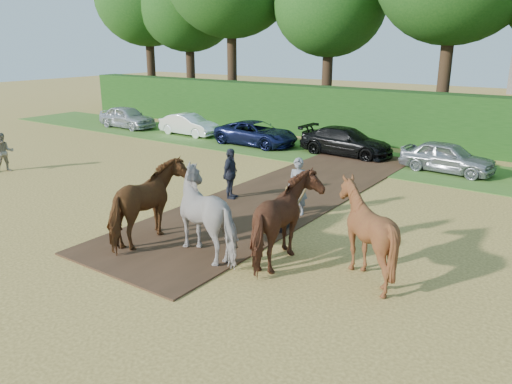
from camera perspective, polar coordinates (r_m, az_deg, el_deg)
The scene contains 8 objects.
ground at distance 15.12m, azimuth -15.68°, elevation -5.69°, with size 120.00×120.00×0.00m, color gold.
earth_strip at distance 19.15m, azimuth 3.59°, elevation -0.18°, with size 4.50×17.00×0.05m, color #472D1C.
grass_verge at distance 25.80m, azimuth 8.97°, elevation 4.11°, with size 50.00×5.00×0.03m, color #38601E.
hedgerow at distance 29.58m, azimuth 13.06°, elevation 8.44°, with size 46.00×1.60×3.00m, color #14380F.
spectator_near at distance 24.94m, azimuth -26.89°, elevation 4.07°, with size 0.86×0.67×1.76m, color tan.
spectator_far at distance 18.31m, azimuth -2.95°, elevation 2.05°, with size 1.12×0.47×1.91m, color #22242D.
plough_team at distance 13.26m, azimuth -0.54°, elevation -2.79°, with size 7.89×6.32×2.37m.
parked_cars at distance 25.41m, azimuth 9.93°, elevation 5.41°, with size 35.81×3.21×1.46m.
Camera 1 is at (11.06, -8.61, 5.65)m, focal length 35.00 mm.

